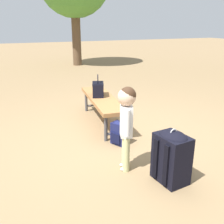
% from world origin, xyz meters
% --- Properties ---
extents(ground_plane, '(40.00, 40.00, 0.00)m').
position_xyz_m(ground_plane, '(0.00, 0.00, 0.00)').
color(ground_plane, '#8C704C').
rests_on(ground_plane, ground).
extents(park_bench, '(1.63, 0.56, 0.45)m').
position_xyz_m(park_bench, '(-0.73, 0.02, 0.39)').
color(park_bench, '#9E6B3D').
rests_on(park_bench, ground).
extents(handbag, '(0.36, 0.28, 0.37)m').
position_xyz_m(handbag, '(-0.86, -0.01, 0.58)').
color(handbag, black).
rests_on(handbag, park_bench).
extents(child_standing, '(0.26, 0.20, 0.99)m').
position_xyz_m(child_standing, '(0.75, -0.25, 0.66)').
color(child_standing, '#CCCC8C').
rests_on(child_standing, ground).
extents(backpack_large, '(0.39, 0.35, 0.61)m').
position_xyz_m(backpack_large, '(1.15, 0.09, 0.30)').
color(backpack_large, black).
rests_on(backpack_large, ground).
extents(backpack_small, '(0.26, 0.24, 0.36)m').
position_xyz_m(backpack_small, '(0.11, -0.04, 0.18)').
color(backpack_small, '#191E4C').
rests_on(backpack_small, ground).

